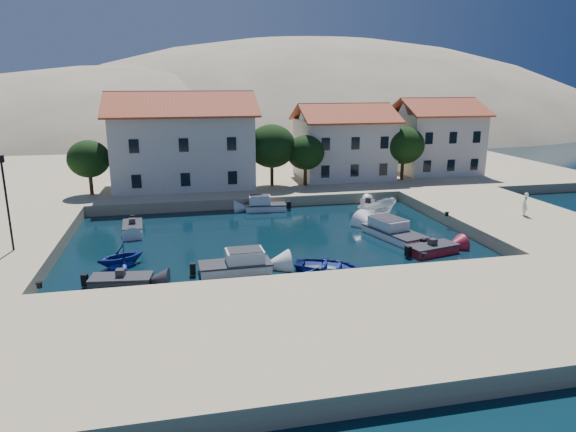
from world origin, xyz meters
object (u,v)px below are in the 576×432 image
at_px(building_left, 183,138).
at_px(building_mid, 344,140).
at_px(cabin_cruiser_south, 235,265).
at_px(boat_east, 377,218).
at_px(cabin_cruiser_east, 394,232).
at_px(building_right, 436,135).
at_px(lamppost, 6,194).
at_px(pedestrian, 525,204).
at_px(rowboat_south, 328,270).

distance_m(building_left, building_mid, 18.04).
xyz_separation_m(building_mid, cabin_cruiser_south, (-15.50, -25.44, -4.75)).
xyz_separation_m(building_mid, boat_east, (-1.76, -14.96, -5.22)).
xyz_separation_m(building_left, cabin_cruiser_east, (15.32, -19.76, -5.46)).
bearing_deg(boat_east, building_right, -66.67).
height_order(lamppost, boat_east, lamppost).
xyz_separation_m(cabin_cruiser_east, pedestrian, (11.62, 0.53, 1.48)).
bearing_deg(rowboat_south, boat_east, -8.00).
height_order(building_right, rowboat_south, building_right).
height_order(cabin_cruiser_south, rowboat_south, cabin_cruiser_south).
distance_m(lamppost, rowboat_south, 21.07).
distance_m(cabin_cruiser_east, pedestrian, 11.73).
bearing_deg(building_left, cabin_cruiser_south, -84.16).
distance_m(building_right, boat_east, 21.77).
distance_m(lamppost, boat_east, 28.79).
relative_size(cabin_cruiser_east, pedestrian, 3.09).
relative_size(building_right, cabin_cruiser_south, 2.06).
relative_size(building_right, rowboat_south, 2.26).
bearing_deg(lamppost, building_right, 27.93).
distance_m(building_mid, pedestrian, 22.35).
bearing_deg(cabin_cruiser_south, boat_east, 35.88).
bearing_deg(cabin_cruiser_east, lamppost, 74.94).
distance_m(rowboat_south, pedestrian, 19.76).
xyz_separation_m(cabin_cruiser_south, pedestrian, (24.45, 5.22, 1.48)).
bearing_deg(lamppost, building_mid, 35.45).
xyz_separation_m(lamppost, pedestrian, (38.45, 0.78, -2.79)).
relative_size(building_left, rowboat_south, 3.51).
height_order(building_mid, cabin_cruiser_south, building_mid).
bearing_deg(boat_east, cabin_cruiser_south, 101.44).
xyz_separation_m(building_mid, rowboat_south, (-9.71, -26.43, -5.22)).
relative_size(building_right, boat_east, 2.09).
bearing_deg(pedestrian, cabin_cruiser_south, -30.94).
height_order(building_mid, boat_east, building_mid).
height_order(lamppost, pedestrian, lamppost).
xyz_separation_m(rowboat_south, cabin_cruiser_east, (7.03, 5.68, 0.48)).
distance_m(building_mid, boat_east, 15.94).
bearing_deg(cabin_cruiser_east, boat_east, -24.57).
distance_m(building_right, cabin_cruiser_south, 38.48).
relative_size(rowboat_south, boat_east, 0.93).
xyz_separation_m(building_right, cabin_cruiser_east, (-14.68, -21.76, -5.00)).
height_order(building_left, cabin_cruiser_east, building_left).
height_order(building_right, cabin_cruiser_east, building_right).
xyz_separation_m(building_left, building_mid, (18.00, 1.00, -0.71)).
relative_size(building_right, cabin_cruiser_east, 1.59).
relative_size(lamppost, cabin_cruiser_east, 1.05).
height_order(building_left, building_mid, building_left).
height_order(building_left, building_right, building_left).
relative_size(lamppost, cabin_cruiser_south, 1.36).
bearing_deg(cabin_cruiser_east, building_mid, -22.92).
bearing_deg(boat_east, lamppost, 76.39).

